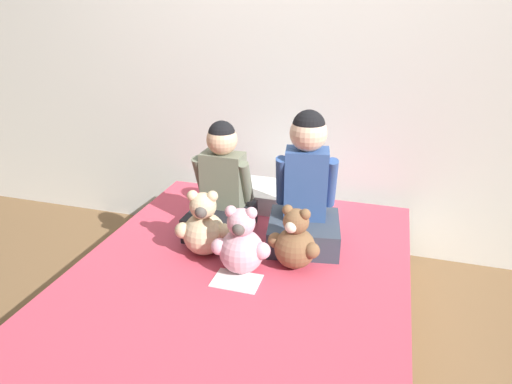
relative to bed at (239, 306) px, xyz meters
name	(u,v)px	position (x,y,z in m)	size (l,w,h in m)	color
ground_plane	(240,338)	(0.00, 0.00, -0.19)	(14.00, 14.00, 0.00)	brown
wall_behind_bed	(295,50)	(0.00, 1.08, 1.06)	(8.00, 0.06, 2.50)	silver
bed	(239,306)	(0.00, 0.00, 0.00)	(1.53, 1.85, 0.39)	#997F60
child_on_left	(222,190)	(-0.21, 0.36, 0.42)	(0.31, 0.36, 0.59)	black
child_on_right	(306,192)	(0.23, 0.36, 0.47)	(0.40, 0.39, 0.68)	#384251
teddy_bear_held_by_left_child	(204,228)	(-0.21, 0.11, 0.33)	(0.27, 0.21, 0.33)	#D1B78E
teddy_bear_held_by_right_child	(295,242)	(0.23, 0.12, 0.32)	(0.25, 0.19, 0.30)	brown
teddy_bear_between_children	(241,245)	(0.01, 0.01, 0.33)	(0.27, 0.20, 0.32)	#DBA3B2
pillow_at_headboard	(278,197)	(0.00, 0.74, 0.25)	(0.46, 0.32, 0.11)	white
sign_card	(237,281)	(0.02, -0.08, 0.20)	(0.21, 0.15, 0.00)	white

